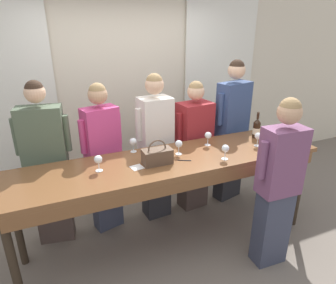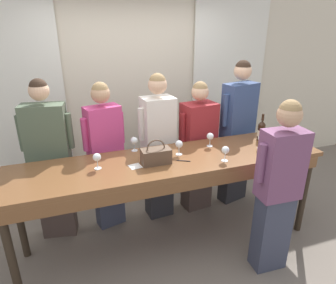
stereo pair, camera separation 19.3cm
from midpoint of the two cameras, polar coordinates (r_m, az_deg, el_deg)
name	(u,v)px [view 2 (the right image)]	position (r m, az deg, el deg)	size (l,w,h in m)	color
ground_plane	(170,241)	(3.50, 2.07, -18.41)	(18.00, 18.00, 0.00)	#70665B
wall_back	(132,88)	(4.29, -5.53, 10.21)	(12.00, 0.06, 2.80)	beige
curtain_panel_left	(16,102)	(4.16, -25.81, 6.94)	(1.18, 0.03, 2.69)	white
curtain_panel_right	(228,86)	(4.82, 12.52, 10.41)	(1.18, 0.03, 2.69)	white
tasting_bar	(171,169)	(2.97, 2.51, -5.22)	(3.11, 0.73, 1.01)	brown
wine_bottle	(261,131)	(3.57, 18.84, 2.04)	(0.08, 0.08, 0.30)	black
handbag	(156,156)	(2.83, -0.35, -2.63)	(0.28, 0.14, 0.24)	brown
wine_glass_front_left	(134,141)	(3.10, -4.70, 0.17)	(0.07, 0.07, 0.15)	white
wine_glass_front_mid	(179,145)	(3.00, 3.96, -0.53)	(0.07, 0.07, 0.15)	white
wine_glass_front_right	(225,151)	(2.93, 12.74, -1.63)	(0.07, 0.07, 0.15)	white
wine_glass_center_left	(210,137)	(3.25, 9.73, 0.96)	(0.07, 0.07, 0.15)	white
wine_glass_center_mid	(261,139)	(3.32, 18.96, 0.56)	(0.07, 0.07, 0.15)	white
wine_glass_center_right	(97,158)	(2.77, -11.46, -3.00)	(0.07, 0.07, 0.15)	white
napkin	(135,166)	(2.80, -4.30, -4.69)	(0.13, 0.13, 0.00)	white
pen	(184,161)	(2.91, 4.88, -3.62)	(0.12, 0.07, 0.01)	black
guest_olive_jacket	(50,161)	(3.33, -19.99, -3.45)	(0.54, 0.28, 1.78)	#473833
guest_pink_top	(106,155)	(3.36, -10.19, -2.50)	(0.48, 0.29, 1.71)	#383D51
guest_cream_sweater	(158,147)	(3.49, -0.28, -0.98)	(0.47, 0.29, 1.76)	#28282D
guest_striped_shirt	(198,147)	(3.70, 7.19, -1.05)	(0.51, 0.32, 1.64)	#473833
guest_navy_coat	(237,132)	(3.91, 14.42, 1.80)	(0.54, 0.31, 1.86)	#28282D
host_pouring	(278,188)	(2.92, 22.03, -8.12)	(0.49, 0.24, 1.69)	#383D51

